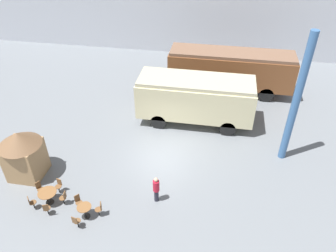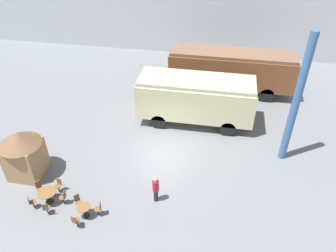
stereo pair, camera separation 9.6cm
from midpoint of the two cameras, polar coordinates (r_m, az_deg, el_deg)
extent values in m
plane|color=slate|center=(20.43, -0.89, -5.20)|extent=(80.00, 80.00, 0.00)
cube|color=#B2B7C1|center=(32.31, 4.67, 19.89)|extent=(44.00, 0.15, 9.00)
cube|color=brown|center=(26.47, 11.02, 9.65)|extent=(9.62, 2.45, 2.43)
cube|color=brown|center=(25.92, 11.37, 12.29)|extent=(9.43, 2.25, 0.24)
cylinder|color=black|center=(26.34, 16.90, 5.10)|extent=(1.15, 0.12, 1.15)
cylinder|color=black|center=(28.36, 16.60, 7.48)|extent=(1.15, 0.12, 1.15)
cylinder|color=black|center=(26.16, 4.29, 6.45)|extent=(1.15, 0.12, 1.15)
cylinder|color=black|center=(28.20, 4.85, 8.75)|extent=(1.15, 0.12, 1.15)
cube|color=beige|center=(22.45, 4.97, 4.86)|extent=(7.83, 2.81, 2.39)
cube|color=tan|center=(21.79, 5.15, 7.82)|extent=(7.67, 2.59, 0.24)
cylinder|color=black|center=(22.05, 10.49, -0.57)|extent=(1.06, 0.12, 1.06)
cylinder|color=black|center=(24.27, 10.67, 3.18)|extent=(1.06, 0.12, 1.06)
cylinder|color=black|center=(22.36, -1.56, 0.69)|extent=(1.06, 0.12, 1.06)
cylinder|color=black|center=(24.55, -0.32, 4.28)|extent=(1.06, 0.12, 1.06)
cylinder|color=black|center=(17.71, -14.00, -14.95)|extent=(0.44, 0.44, 0.02)
cylinder|color=black|center=(17.45, -14.17, -14.22)|extent=(0.08, 0.08, 0.68)
cylinder|color=brown|center=(17.18, -14.35, -13.46)|extent=(0.73, 0.73, 0.03)
cylinder|color=black|center=(18.88, -19.76, -12.29)|extent=(0.44, 0.44, 0.02)
cylinder|color=black|center=(18.62, -19.99, -11.54)|extent=(0.08, 0.08, 0.71)
cylinder|color=brown|center=(18.36, -20.23, -10.75)|extent=(0.96, 0.96, 0.03)
cylinder|color=black|center=(17.47, -11.88, -14.45)|extent=(0.06, 0.06, 0.42)
cylinder|color=brown|center=(17.30, -11.98, -13.97)|extent=(0.36, 0.36, 0.03)
cube|color=brown|center=(17.11, -11.55, -13.46)|extent=(0.12, 0.29, 0.42)
cylinder|color=black|center=(17.99, -15.04, -13.17)|extent=(0.06, 0.06, 0.42)
cylinder|color=brown|center=(17.82, -15.15, -12.70)|extent=(0.36, 0.36, 0.03)
cube|color=brown|center=(17.76, -15.48, -11.91)|extent=(0.22, 0.24, 0.42)
cylinder|color=black|center=(17.26, -15.37, -16.05)|extent=(0.06, 0.06, 0.42)
cylinder|color=brown|center=(17.09, -15.49, -15.58)|extent=(0.36, 0.36, 0.03)
cube|color=brown|center=(16.85, -15.93, -15.46)|extent=(0.29, 0.10, 0.42)
cylinder|color=black|center=(18.74, -22.22, -12.58)|extent=(0.06, 0.06, 0.42)
cylinder|color=brown|center=(18.59, -22.38, -12.11)|extent=(0.36, 0.36, 0.03)
cube|color=brown|center=(18.43, -23.01, -11.78)|extent=(0.21, 0.25, 0.42)
cylinder|color=black|center=(18.22, -20.10, -13.68)|extent=(0.06, 0.06, 0.42)
cylinder|color=brown|center=(18.06, -20.25, -13.21)|extent=(0.36, 0.36, 0.03)
cube|color=brown|center=(17.79, -20.45, -13.10)|extent=(0.28, 0.14, 0.42)
cylinder|color=black|center=(18.44, -17.65, -12.25)|extent=(0.06, 0.06, 0.42)
cylinder|color=brown|center=(18.28, -17.78, -11.77)|extent=(0.36, 0.36, 0.03)
cube|color=brown|center=(18.06, -17.46, -11.36)|extent=(0.06, 0.29, 0.42)
cylinder|color=black|center=(19.08, -18.35, -10.38)|extent=(0.06, 0.06, 0.42)
cylinder|color=brown|center=(18.93, -18.48, -9.91)|extent=(0.36, 0.36, 0.03)
cube|color=brown|center=(18.84, -18.32, -9.14)|extent=(0.29, 0.11, 0.42)
cylinder|color=black|center=(19.27, -21.08, -10.60)|extent=(0.06, 0.06, 0.42)
cylinder|color=brown|center=(19.11, -21.22, -10.13)|extent=(0.36, 0.36, 0.03)
cube|color=brown|center=(19.07, -21.60, -9.41)|extent=(0.19, 0.26, 0.42)
cylinder|color=#262633|center=(17.63, -1.96, -11.95)|extent=(0.24, 0.24, 0.75)
cylinder|color=#B2192D|center=(17.11, -2.01, -10.36)|extent=(0.34, 0.34, 0.67)
sphere|color=tan|center=(16.79, -2.04, -9.32)|extent=(0.22, 0.22, 0.22)
cube|color=#99754C|center=(20.19, -23.45, -5.33)|extent=(1.80, 1.80, 2.20)
cone|color=brown|center=(19.31, -24.50, -1.97)|extent=(2.34, 2.34, 0.80)
cylinder|color=#386093|center=(19.30, 21.56, 3.94)|extent=(0.44, 0.44, 8.00)
camera|label=1|loc=(0.05, -89.86, 0.10)|focal=35.00mm
camera|label=2|loc=(0.05, 90.14, -0.10)|focal=35.00mm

